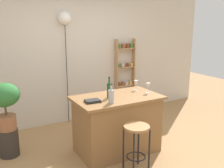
% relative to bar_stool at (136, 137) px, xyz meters
% --- Properties ---
extents(ground, '(12.00, 12.00, 0.00)m').
position_rel_bar_stool_xyz_m(ground, '(0.07, 0.33, -0.50)').
color(ground, '#A37A4C').
extents(back_wall, '(6.40, 0.10, 2.80)m').
position_rel_bar_stool_xyz_m(back_wall, '(0.07, 2.28, 0.90)').
color(back_wall, beige).
rests_on(back_wall, ground).
extents(kitchen_counter, '(1.33, 0.78, 0.90)m').
position_rel_bar_stool_xyz_m(kitchen_counter, '(0.07, 0.63, -0.04)').
color(kitchen_counter, olive).
rests_on(kitchen_counter, ground).
extents(bar_stool, '(0.35, 0.35, 0.66)m').
position_rel_bar_stool_xyz_m(bar_stool, '(0.00, 0.00, 0.00)').
color(bar_stool, black).
rests_on(bar_stool, ground).
extents(spice_shelf, '(0.46, 0.13, 1.65)m').
position_rel_bar_stool_xyz_m(spice_shelf, '(1.16, 2.15, 0.39)').
color(spice_shelf, tan).
rests_on(spice_shelf, ground).
extents(plant_stool, '(0.30, 0.30, 0.43)m').
position_rel_bar_stool_xyz_m(plant_stool, '(-1.46, 1.31, -0.28)').
color(plant_stool, '#2D2823').
rests_on(plant_stool, ground).
extents(potted_plant, '(0.45, 0.40, 0.72)m').
position_rel_bar_stool_xyz_m(potted_plant, '(-1.46, 1.31, 0.38)').
color(potted_plant, '#935B3D').
rests_on(potted_plant, plant_stool).
extents(bottle_olive_oil, '(0.08, 0.08, 0.27)m').
position_rel_bar_stool_xyz_m(bottle_olive_oil, '(-0.17, 0.39, 0.51)').
color(bottle_olive_oil, '#B2B2B7').
rests_on(bottle_olive_oil, kitchen_counter).
extents(bottle_vinegar, '(0.07, 0.07, 0.32)m').
position_rel_bar_stool_xyz_m(bottle_vinegar, '(-0.06, 0.64, 0.52)').
color(bottle_vinegar, '#194C23').
rests_on(bottle_vinegar, kitchen_counter).
extents(wine_glass_left, '(0.07, 0.07, 0.16)m').
position_rel_bar_stool_xyz_m(wine_glass_left, '(0.61, 0.57, 0.52)').
color(wine_glass_left, silver).
rests_on(wine_glass_left, kitchen_counter).
extents(wine_glass_center, '(0.07, 0.07, 0.16)m').
position_rel_bar_stool_xyz_m(wine_glass_center, '(0.54, 0.82, 0.52)').
color(wine_glass_center, silver).
rests_on(wine_glass_center, kitchen_counter).
extents(cookbook, '(0.22, 0.16, 0.03)m').
position_rel_bar_stool_xyz_m(cookbook, '(-0.38, 0.56, 0.42)').
color(cookbook, black).
rests_on(cookbook, kitchen_counter).
extents(pendant_globe_light, '(0.25, 0.25, 2.21)m').
position_rel_bar_stool_xyz_m(pendant_globe_light, '(-0.18, 2.17, 1.56)').
color(pendant_globe_light, black).
rests_on(pendant_globe_light, ground).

